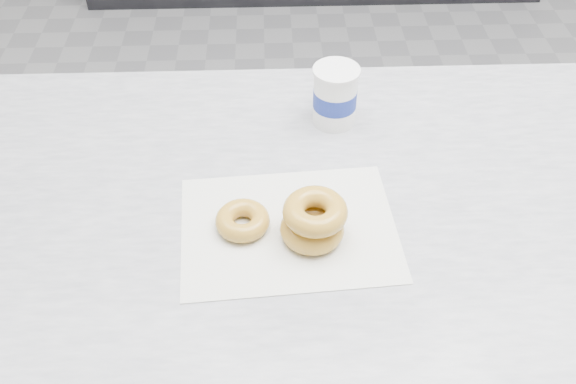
% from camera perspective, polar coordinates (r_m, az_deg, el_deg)
% --- Properties ---
extents(ground, '(5.00, 5.00, 0.00)m').
position_cam_1_polar(ground, '(2.16, 5.64, -6.10)').
color(ground, gray).
rests_on(ground, ground).
extents(counter, '(3.06, 0.76, 0.90)m').
position_cam_1_polar(counter, '(1.45, 9.47, -12.81)').
color(counter, '#333335').
rests_on(counter, ground).
extents(wax_paper, '(0.36, 0.28, 0.00)m').
position_cam_1_polar(wax_paper, '(1.02, 0.07, -3.24)').
color(wax_paper, silver).
rests_on(wax_paper, counter).
extents(donut_single, '(0.09, 0.09, 0.03)m').
position_cam_1_polar(donut_single, '(1.01, -4.06, -2.54)').
color(donut_single, gold).
rests_on(donut_single, wax_paper).
extents(donut_stack, '(0.12, 0.12, 0.07)m').
position_cam_1_polar(donut_stack, '(0.98, 2.29, -2.53)').
color(donut_stack, gold).
rests_on(donut_stack, wax_paper).
extents(coffee_cup, '(0.10, 0.10, 0.12)m').
position_cam_1_polar(coffee_cup, '(1.20, 4.21, 8.59)').
color(coffee_cup, white).
rests_on(coffee_cup, counter).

